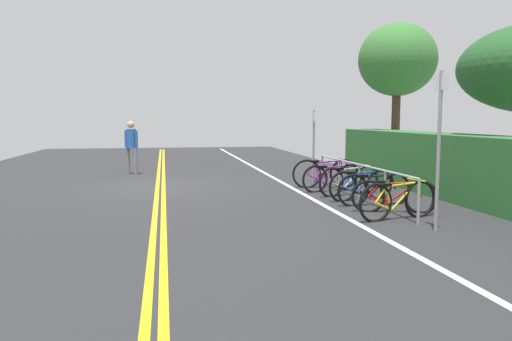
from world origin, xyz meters
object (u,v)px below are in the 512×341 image
bicycle_2 (349,181)px  bicycle_1 (332,178)px  bicycle_6 (398,200)px  bicycle_0 (325,173)px  bicycle_3 (361,185)px  tree_near_left (397,61)px  sign_post_far (439,137)px  bike_rack (359,173)px  sign_post_near (314,139)px  bicycle_4 (374,189)px  bicycle_5 (395,196)px  pedestrian (131,144)px

bicycle_2 → bicycle_1: bearing=-163.5°
bicycle_1 → bicycle_6: size_ratio=0.98×
bicycle_0 → bicycle_2: bicycle_0 is taller
bicycle_1 → bicycle_2: bearing=16.5°
bicycle_3 → tree_near_left: bearing=147.4°
bicycle_0 → sign_post_far: 5.37m
bike_rack → sign_post_near: (-3.07, -0.13, 0.64)m
bike_rack → sign_post_near: bearing=-177.6°
bicycle_6 → bike_rack: bearing=177.1°
bicycle_0 → bicycle_3: (2.10, 0.14, -0.04)m
bicycle_4 → sign_post_near: bearing=-177.0°
tree_near_left → bike_rack: bearing=-33.1°
bicycle_5 → bicycle_0: bearing=-176.6°
bicycle_0 → bike_rack: bearing=2.5°
bicycle_6 → sign_post_near: sign_post_near is taller
bicycle_4 → bicycle_0: bearing=-176.7°
sign_post_near → bicycle_3: bearing=3.4°
bicycle_2 → bicycle_4: size_ratio=1.02×
bicycle_3 → bicycle_6: (2.13, -0.16, 0.01)m
bicycle_6 → pedestrian: bearing=-148.3°
bicycle_0 → bicycle_2: bearing=6.1°
bicycle_5 → pedestrian: size_ratio=0.93×
bike_rack → bicycle_5: bike_rack is taller
bicycle_0 → bicycle_4: bearing=3.3°
bicycle_0 → sign_post_near: 1.29m
tree_near_left → bicycle_1: bearing=-43.3°
tree_near_left → bicycle_2: bearing=-37.0°
sign_post_near → bicycle_1: bearing=-0.3°
bicycle_1 → tree_near_left: size_ratio=0.34×
bicycle_1 → bicycle_2: 0.68m
bike_rack → bicycle_6: 2.15m
bicycle_3 → sign_post_far: size_ratio=0.64×
bicycle_3 → sign_post_far: (3.14, 0.00, 1.19)m
bicycle_3 → tree_near_left: (-5.02, 3.22, 3.35)m
pedestrian → sign_post_far: 10.84m
bicycle_5 → bicycle_6: 0.67m
bike_rack → bicycle_1: bike_rack is taller
bike_rack → sign_post_far: 3.27m
bicycle_0 → sign_post_near: bearing=-177.7°
bicycle_0 → pedestrian: 6.70m
bicycle_5 → tree_near_left: bearing=154.3°
bicycle_0 → bicycle_6: 4.23m
bicycle_1 → tree_near_left: (-3.62, 3.41, 3.35)m
bicycle_5 → bicycle_4: bearing=-176.1°
bicycle_0 → tree_near_left: tree_near_left is taller
pedestrian → bicycle_1: bearing=46.7°
bicycle_1 → sign_post_far: (4.55, 0.19, 1.19)m
bicycle_6 → tree_near_left: tree_near_left is taller
bicycle_0 → pedestrian: (-4.16, -5.21, 0.63)m
bicycle_6 → bicycle_4: bearing=173.1°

